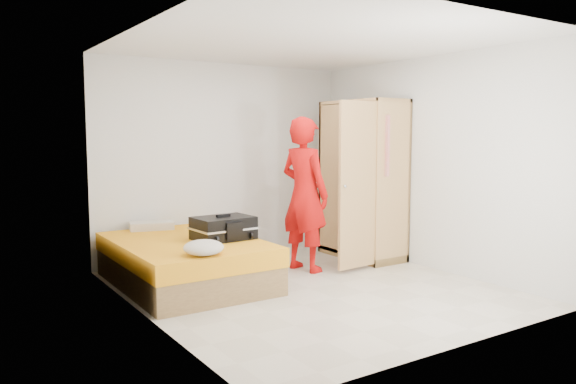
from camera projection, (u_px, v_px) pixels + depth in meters
room at (311, 168)px, 5.92m from camera, size 4.00×4.02×2.60m
bed at (186, 262)px, 6.20m from camera, size 1.42×2.02×0.50m
wardrobe at (362, 184)px, 7.45m from camera, size 1.17×1.23×2.10m
person at (304, 194)px, 6.79m from camera, size 0.60×0.77×1.86m
suitcase at (224, 228)px, 6.19m from camera, size 0.67×0.52×0.28m
round_cushion at (204, 248)px, 5.38m from camera, size 0.39×0.39×0.15m
pillow at (152, 226)px, 6.83m from camera, size 0.56×0.37×0.09m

